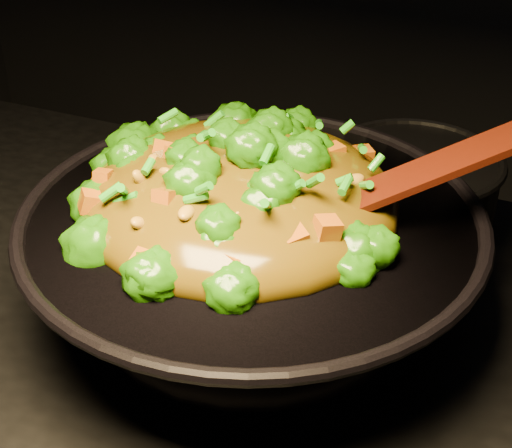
% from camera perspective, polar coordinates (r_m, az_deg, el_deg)
% --- Properties ---
extents(wok, '(0.48, 0.48, 0.12)m').
position_cam_1_polar(wok, '(0.78, -0.29, -3.20)').
color(wok, black).
rests_on(wok, stovetop).
extents(stir_fry, '(0.41, 0.41, 0.11)m').
position_cam_1_polar(stir_fry, '(0.73, -1.18, 4.88)').
color(stir_fry, '#216607').
rests_on(stir_fry, wok).
extents(spatula, '(0.24, 0.16, 0.11)m').
position_cam_1_polar(spatula, '(0.71, 10.06, 2.85)').
color(spatula, '#3A1207').
rests_on(spatula, wok).
extents(back_pot, '(0.23, 0.23, 0.11)m').
position_cam_1_polar(back_pot, '(0.92, 11.18, 1.93)').
color(back_pot, black).
rests_on(back_pot, stovetop).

